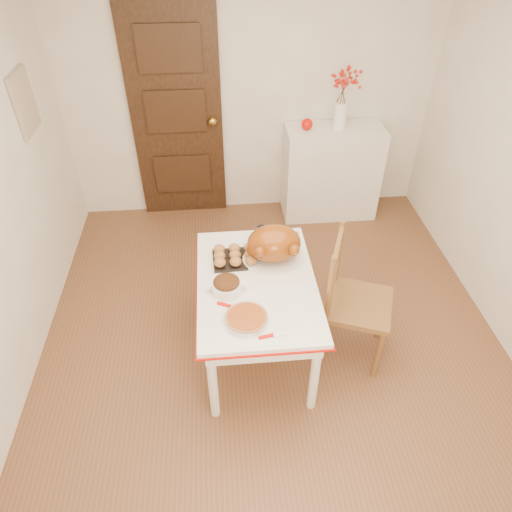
{
  "coord_description": "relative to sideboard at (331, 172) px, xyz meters",
  "views": [
    {
      "loc": [
        -0.34,
        -2.28,
        2.79
      ],
      "look_at": [
        -0.13,
        0.02,
        0.88
      ],
      "focal_mm": 32.54,
      "sensor_mm": 36.0,
      "label": 1
    }
  ],
  "objects": [
    {
      "name": "floor",
      "position": [
        -0.79,
        -1.78,
        -0.47
      ],
      "size": [
        3.5,
        4.0,
        0.0
      ],
      "primitive_type": "cube",
      "color": "brown",
      "rests_on": "ground"
    },
    {
      "name": "wall_back",
      "position": [
        -0.79,
        0.22,
        0.78
      ],
      "size": [
        3.5,
        0.0,
        2.5
      ],
      "primitive_type": "cube",
      "color": "silver",
      "rests_on": "ground"
    },
    {
      "name": "door_back",
      "position": [
        -1.49,
        0.19,
        0.56
      ],
      "size": [
        0.85,
        0.06,
        2.06
      ],
      "primitive_type": "cube",
      "color": "black",
      "rests_on": "ground"
    },
    {
      "name": "photo_board",
      "position": [
        -2.52,
        -0.58,
        1.03
      ],
      "size": [
        0.03,
        0.35,
        0.45
      ],
      "primitive_type": "cube",
      "color": "beige",
      "rests_on": "ground"
    },
    {
      "name": "sideboard",
      "position": [
        0.0,
        0.0,
        0.0
      ],
      "size": [
        0.94,
        0.42,
        0.94
      ],
      "primitive_type": "cube",
      "color": "silver",
      "rests_on": "floor"
    },
    {
      "name": "kitchen_table",
      "position": [
        -0.92,
        -1.81,
        -0.12
      ],
      "size": [
        0.81,
        1.17,
        0.7
      ],
      "primitive_type": null,
      "color": "white",
      "rests_on": "floor"
    },
    {
      "name": "chair_oak",
      "position": [
        -0.22,
        -1.87,
        0.04
      ],
      "size": [
        0.58,
        0.58,
        1.02
      ],
      "primitive_type": null,
      "rotation": [
        0.0,
        0.0,
        1.21
      ],
      "color": "brown",
      "rests_on": "floor"
    },
    {
      "name": "berry_vase",
      "position": [
        0.02,
        0.0,
        0.73
      ],
      "size": [
        0.27,
        0.27,
        0.52
      ],
      "primitive_type": null,
      "color": "white",
      "rests_on": "sideboard"
    },
    {
      "name": "apple",
      "position": [
        -0.28,
        0.0,
        0.52
      ],
      "size": [
        0.11,
        0.11,
        0.11
      ],
      "primitive_type": "sphere",
      "color": "red",
      "rests_on": "sideboard"
    },
    {
      "name": "turkey_platter",
      "position": [
        -0.79,
        -1.6,
        0.37
      ],
      "size": [
        0.51,
        0.44,
        0.27
      ],
      "primitive_type": null,
      "rotation": [
        0.0,
        0.0,
        -0.26
      ],
      "color": "#74330C",
      "rests_on": "kitchen_table"
    },
    {
      "name": "pumpkin_pie",
      "position": [
        -1.02,
        -2.15,
        0.26
      ],
      "size": [
        0.28,
        0.28,
        0.06
      ],
      "primitive_type": "cylinder",
      "rotation": [
        0.0,
        0.0,
        0.07
      ],
      "color": "#954014",
      "rests_on": "kitchen_table"
    },
    {
      "name": "stuffing_dish",
      "position": [
        -1.12,
        -1.87,
        0.28
      ],
      "size": [
        0.31,
        0.27,
        0.1
      ],
      "primitive_type": null,
      "rotation": [
        0.0,
        0.0,
        -0.35
      ],
      "color": "#613114",
      "rests_on": "kitchen_table"
    },
    {
      "name": "rolls_tray",
      "position": [
        -1.05,
        -1.57,
        0.27
      ],
      "size": [
        0.31,
        0.25,
        0.08
      ],
      "primitive_type": null,
      "rotation": [
        0.0,
        0.0,
        0.04
      ],
      "color": "#AA713C",
      "rests_on": "kitchen_table"
    },
    {
      "name": "pie_server",
      "position": [
        -0.86,
        -2.28,
        0.24
      ],
      "size": [
        0.2,
        0.09,
        0.01
      ],
      "primitive_type": null,
      "rotation": [
        0.0,
        0.0,
        0.19
      ],
      "color": "silver",
      "rests_on": "kitchen_table"
    },
    {
      "name": "carving_knife",
      "position": [
        -1.07,
        -2.04,
        0.24
      ],
      "size": [
        0.25,
        0.16,
        0.01
      ],
      "primitive_type": null,
      "rotation": [
        0.0,
        0.0,
        -0.43
      ],
      "color": "silver",
      "rests_on": "kitchen_table"
    },
    {
      "name": "drinking_glass",
      "position": [
        -0.85,
        -1.36,
        0.29
      ],
      "size": [
        0.09,
        0.09,
        0.12
      ],
      "primitive_type": "cylinder",
      "rotation": [
        0.0,
        0.0,
        0.3
      ],
      "color": "white",
      "rests_on": "kitchen_table"
    },
    {
      "name": "shaker_pair",
      "position": [
        -0.62,
        -1.41,
        0.28
      ],
      "size": [
        0.1,
        0.06,
        0.09
      ],
      "primitive_type": null,
      "rotation": [
        0.0,
        0.0,
        0.31
      ],
      "color": "white",
      "rests_on": "kitchen_table"
    }
  ]
}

